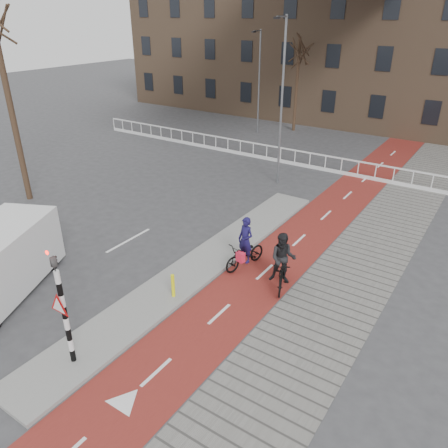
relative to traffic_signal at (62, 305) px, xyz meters
The scene contains 14 objects.
ground 2.90m from the traffic_signal, 73.47° to the left, with size 120.00×120.00×0.00m, color #38383A.
bike_lane 12.36m from the traffic_signal, 80.09° to the left, with size 2.50×60.00×0.01m, color maroon.
sidewalk 13.13m from the traffic_signal, 67.82° to the left, with size 3.00×60.00×0.01m, color slate.
curb_island 6.32m from the traffic_signal, 90.95° to the left, with size 1.80×16.00×0.12m, color gray.
traffic_signal is the anchor object (origin of this frame).
bollard 4.14m from the traffic_signal, 84.65° to the left, with size 0.12×0.12×0.83m, color #ECEC0D.
cyclist_near 7.18m from the traffic_signal, 79.52° to the left, with size 1.10×2.05×2.02m.
cyclist_far 7.25m from the traffic_signal, 64.82° to the left, with size 1.24×2.02×2.08m.
railing 19.60m from the traffic_signal, 103.02° to the left, with size 28.00×0.10×0.99m.
townhouse_row 34.60m from the traffic_signal, 94.04° to the left, with size 46.00×10.00×15.90m.
tree_left 13.46m from the traffic_signal, 150.40° to the left, with size 0.29×0.29×9.65m, color #332216.
tree_mid 27.83m from the traffic_signal, 103.12° to the left, with size 0.24×0.24×7.00m, color #332216.
streetlight_near 15.98m from the traffic_signal, 96.84° to the left, with size 0.12×0.12×8.58m, color slate.
streetlight_left 26.25m from the traffic_signal, 108.66° to the left, with size 0.12×0.12×7.53m, color slate.
Camera 1 is at (7.87, -7.28, 8.74)m, focal length 35.00 mm.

